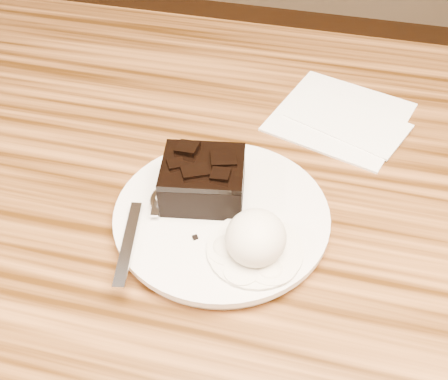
% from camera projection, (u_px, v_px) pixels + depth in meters
% --- Properties ---
extents(dining_table, '(1.20, 0.80, 0.75)m').
position_uv_depth(dining_table, '(274.00, 374.00, 0.83)').
color(dining_table, black).
rests_on(dining_table, floor).
extents(plate, '(0.22, 0.22, 0.02)m').
position_uv_depth(plate, '(222.00, 218.00, 0.55)').
color(plate, silver).
rests_on(plate, dining_table).
extents(brownie, '(0.09, 0.08, 0.04)m').
position_uv_depth(brownie, '(203.00, 182.00, 0.55)').
color(brownie, black).
rests_on(brownie, plate).
extents(ice_cream_scoop, '(0.06, 0.06, 0.05)m').
position_uv_depth(ice_cream_scoop, '(256.00, 238.00, 0.49)').
color(ice_cream_scoop, white).
rests_on(ice_cream_scoop, plate).
extents(melt_puddle, '(0.09, 0.09, 0.00)m').
position_uv_depth(melt_puddle, '(255.00, 250.00, 0.51)').
color(melt_puddle, white).
rests_on(melt_puddle, plate).
extents(spoon, '(0.06, 0.16, 0.01)m').
position_uv_depth(spoon, '(163.00, 200.00, 0.55)').
color(spoon, silver).
rests_on(spoon, plate).
extents(napkin, '(0.19, 0.19, 0.01)m').
position_uv_depth(napkin, '(340.00, 116.00, 0.68)').
color(napkin, white).
rests_on(napkin, dining_table).
extents(crumb_a, '(0.01, 0.01, 0.00)m').
position_uv_depth(crumb_a, '(226.00, 259.00, 0.50)').
color(crumb_a, black).
rests_on(crumb_a, plate).
extents(crumb_b, '(0.01, 0.01, 0.00)m').
position_uv_depth(crumb_b, '(195.00, 237.00, 0.52)').
color(crumb_b, black).
rests_on(crumb_b, plate).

